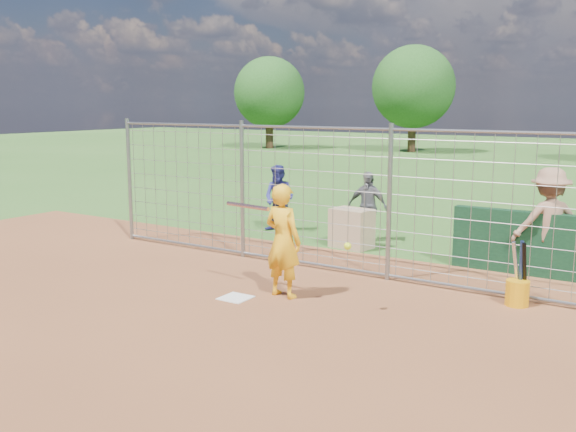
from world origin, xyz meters
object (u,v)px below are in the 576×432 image
Objects in this scene: equipment_bin at (352,228)px; bystander_b at (367,207)px; bystander_c at (549,222)px; bucket_with_bats at (518,289)px; bystander_a at (279,199)px; batter at (283,241)px.

bystander_b is at bearing 98.73° from equipment_bin.
bucket_with_bats is at bearing 55.88° from bystander_c.
bystander_b is at bearing 0.31° from bystander_a.
batter is 0.93× the size of bystander_c.
bucket_with_bats is at bearing -28.13° from bystander_a.
batter reaches higher than bucket_with_bats.
batter is 5.00m from bystander_a.
equipment_bin is (-3.79, 0.14, -0.53)m from bystander_c.
bucket_with_bats is (5.93, -2.67, -0.52)m from bystander_a.
bystander_c is 2.07m from bucket_with_bats.
bystander_a is at bearing 173.12° from equipment_bin.
batter is 2.17× the size of equipment_bin.
bystander_a is 0.82× the size of bystander_c.
bystander_a reaches higher than bystander_b.
bystander_c is (3.12, 3.43, 0.06)m from batter.
bystander_b is (2.14, 0.16, -0.02)m from bystander_a.
bystander_a is 2.14m from bystander_b.
batter reaches higher than bystander_b.
bystander_c is (3.80, -0.87, 0.18)m from bystander_b.
bystander_c reaches higher than bystander_a.
equipment_bin is at bearing -73.53° from batter.
bystander_a is 1.92× the size of equipment_bin.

